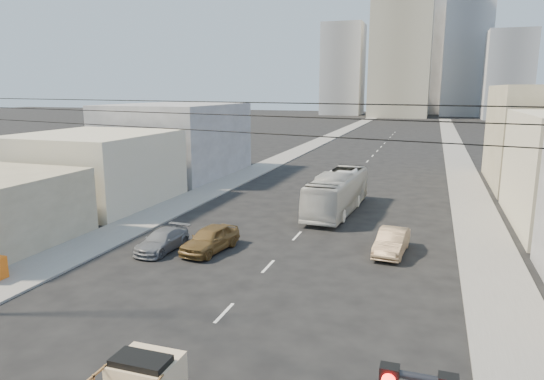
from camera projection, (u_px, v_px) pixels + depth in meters
The scene contains 15 objects.
sidewalk_left at pixel (308, 147), 82.43m from camera, with size 3.50×180.00×0.12m, color gray.
sidewalk_right at pixel (455, 152), 75.21m from camera, with size 3.50×180.00×0.12m, color gray.
lane_dashes at pixel (364, 165), 63.03m from camera, with size 0.15×104.00×0.01m.
city_bus at pixel (337, 192), 38.44m from camera, with size 2.67×11.42×3.18m, color #BABAB6.
sedan_brown at pixel (210, 239), 29.15m from camera, with size 1.84×4.57×1.56m, color brown.
sedan_tan at pixel (392, 242), 28.73m from camera, with size 1.55×4.45×1.47m, color tan.
sedan_grey at pixel (162, 241), 29.31m from camera, with size 1.75×4.29×1.25m, color slate.
overhead_wires at pixel (122, 113), 13.34m from camera, with size 23.01×5.02×0.72m.
bldg_left_mid at pixel (95, 168), 41.31m from camera, with size 11.00×12.00×6.00m, color beige.
bldg_left_far at pixel (177, 139), 55.20m from camera, with size 12.00×16.00×8.00m, color gray.
high_rise_tower at pixel (402, 29), 166.90m from camera, with size 20.00×20.00×60.00m, color tan.
midrise_ne at pixel (466, 60), 176.12m from camera, with size 16.00×16.00×40.00m, color gray.
midrise_nw at pixel (343, 70), 185.61m from camera, with size 15.00×15.00×34.00m, color gray.
midrise_back at pixel (432, 58), 193.34m from camera, with size 18.00×18.00×44.00m, color gray.
midrise_east at pixel (508, 75), 155.06m from camera, with size 14.00×14.00×28.00m, color gray.
Camera 1 is at (8.17, -10.01, 9.59)m, focal length 32.00 mm.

